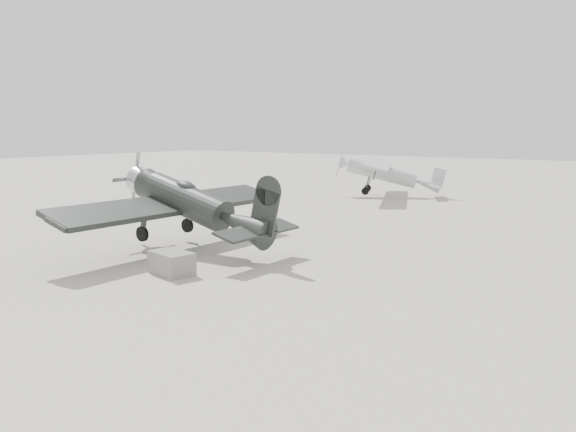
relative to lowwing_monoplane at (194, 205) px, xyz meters
name	(u,v)px	position (x,y,z in m)	size (l,w,h in m)	color
ground	(254,270)	(3.79, -1.06, -1.86)	(160.00, 160.00, 0.00)	gray
lowwing_monoplane	(194,205)	(0.00, 0.00, 0.00)	(7.81, 10.86, 3.52)	black
highwing_monoplane	(386,171)	(-1.44, 21.09, 0.00)	(7.62, 10.34, 2.98)	#A1A3A6
equipment_block	(172,263)	(1.87, -3.06, -1.48)	(1.53, 0.95, 0.76)	gray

